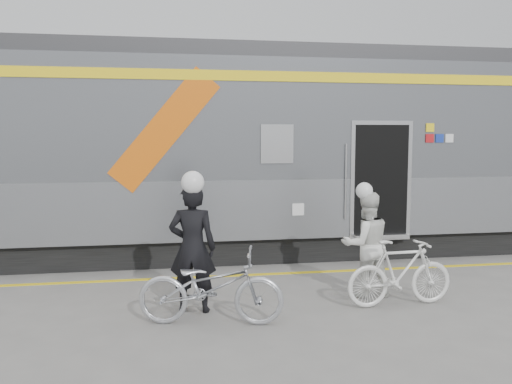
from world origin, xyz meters
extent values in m
plane|color=slate|center=(0.00, 0.00, 0.00)|extent=(90.00, 90.00, 0.00)
cube|color=black|center=(-0.02, 4.20, 0.25)|extent=(24.00, 2.70, 0.50)
cube|color=#9EA0A5|center=(-0.02, 4.20, 1.05)|extent=(24.00, 3.00, 1.10)
cube|color=slate|center=(-0.02, 4.20, 2.70)|extent=(24.00, 3.00, 2.20)
cube|color=#38383A|center=(-0.02, 4.20, 3.95)|extent=(24.00, 2.64, 0.30)
cube|color=yellow|center=(-0.02, 2.69, 3.45)|extent=(24.00, 0.02, 0.18)
cube|color=orange|center=(-1.82, 2.69, 2.50)|extent=(1.96, 0.01, 2.19)
cube|color=black|center=(0.18, 2.69, 2.25)|extent=(0.55, 0.02, 0.65)
cube|color=black|center=(2.18, 2.90, 1.55)|extent=(1.05, 0.45, 2.10)
cube|color=silver|center=(2.18, 2.69, 1.55)|extent=(1.20, 0.02, 2.25)
cylinder|color=silver|center=(1.48, 2.67, 1.55)|extent=(0.04, 0.04, 1.40)
cube|color=silver|center=(2.18, 2.65, 0.52)|extent=(1.05, 0.25, 0.06)
cube|color=yellow|center=(3.13, 2.69, 2.55)|extent=(0.16, 0.01, 0.16)
cube|color=#B31419|center=(3.13, 2.69, 2.35)|extent=(0.16, 0.01, 0.16)
cube|color=#173198|center=(3.33, 2.69, 2.35)|extent=(0.16, 0.01, 0.16)
cube|color=silver|center=(3.53, 2.69, 2.35)|extent=(0.16, 0.01, 0.16)
cube|color=silver|center=(0.58, 2.69, 1.05)|extent=(0.22, 0.01, 0.22)
cube|color=yellow|center=(0.00, 2.15, 0.00)|extent=(24.00, 0.12, 0.01)
imported|color=black|center=(-1.48, 0.37, 0.88)|extent=(0.71, 0.54, 1.76)
imported|color=#B7B9BF|center=(-1.28, -0.18, 0.49)|extent=(1.94, 1.00, 0.97)
imported|color=white|center=(1.11, 0.67, 0.78)|extent=(0.79, 0.63, 1.57)
imported|color=white|center=(1.41, 0.12, 0.47)|extent=(1.60, 0.53, 0.95)
sphere|color=white|center=(-1.48, 0.37, 1.92)|extent=(0.31, 0.31, 0.31)
sphere|color=white|center=(1.11, 0.67, 1.69)|extent=(0.25, 0.25, 0.25)
camera|label=1|loc=(-1.85, -6.88, 2.39)|focal=38.00mm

